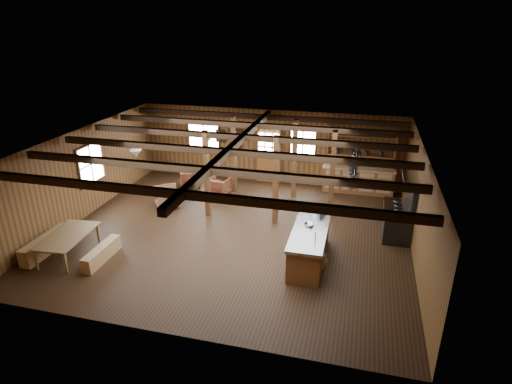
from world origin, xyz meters
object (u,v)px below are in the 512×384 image
armchair_b (219,186)px  armchair_a (190,178)px  kitchen_island (309,245)px  commercial_range (399,216)px  armchair_c (168,197)px  dining_table (70,245)px

armchair_b → armchair_a: bearing=-10.3°
kitchen_island → armchair_b: 5.32m
commercial_range → armchair_c: bearing=178.4°
armchair_a → armchair_c: 1.95m
dining_table → armchair_b: size_ratio=2.57×
kitchen_island → commercial_range: size_ratio=1.33×
armchair_a → armchair_b: size_ratio=1.06×
kitchen_island → armchair_a: kitchen_island is taller
commercial_range → kitchen_island: bearing=-138.1°
dining_table → commercial_range: bearing=-72.8°
commercial_range → dining_table: bearing=-158.4°
armchair_b → dining_table: bearing=73.6°
kitchen_island → armchair_c: kitchen_island is taller
dining_table → armchair_a: 5.67m
dining_table → armchair_c: (1.15, 3.60, 0.04)m
kitchen_island → armchair_b: size_ratio=3.62×
commercial_range → armchair_c: 7.41m
commercial_range → armchair_a: 7.71m
dining_table → armchair_a: armchair_a is taller
dining_table → armchair_c: armchair_c is taller
armchair_b → armchair_c: bearing=57.6°
dining_table → armchair_c: bearing=-22.1°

